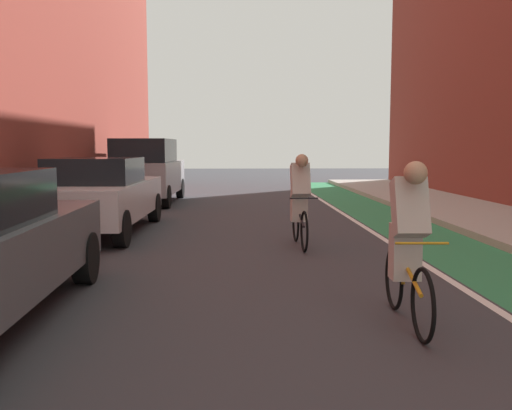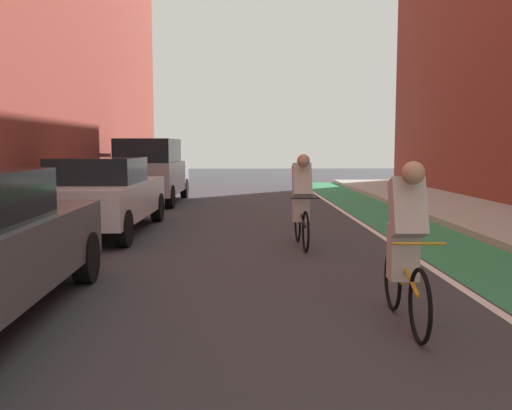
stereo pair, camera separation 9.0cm
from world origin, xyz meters
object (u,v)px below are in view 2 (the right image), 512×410
parked_sedan_white (102,194)px  cyclist_trailing (302,198)px  cyclist_mid (406,244)px  parked_suv_silver (150,170)px

parked_sedan_white → cyclist_trailing: cyclist_trailing is taller
parked_sedan_white → cyclist_mid: size_ratio=2.63×
parked_suv_silver → cyclist_mid: (4.45, -12.18, -0.21)m
cyclist_mid → cyclist_trailing: cyclist_trailing is taller
parked_suv_silver → parked_sedan_white: bearing=-90.0°
cyclist_mid → parked_sedan_white: bearing=126.2°
parked_suv_silver → cyclist_mid: bearing=-70.0°
parked_suv_silver → cyclist_mid: size_ratio=2.53×
parked_suv_silver → cyclist_trailing: (3.89, -7.80, -0.16)m
cyclist_trailing → parked_sedan_white: bearing=156.5°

